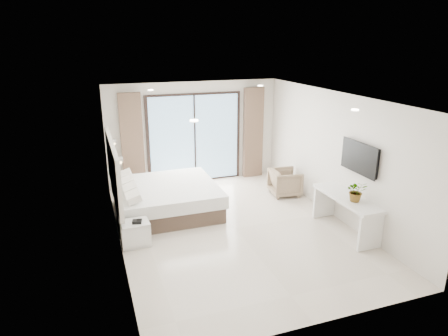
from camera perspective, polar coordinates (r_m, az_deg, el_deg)
The scene contains 8 objects.
ground at distance 8.36m, azimuth 1.57°, elevation -8.60°, with size 6.20×6.20×0.00m, color beige.
room_shell at distance 8.51m, azimuth -1.67°, elevation 3.29°, with size 4.62×6.22×2.72m.
bed at distance 9.08m, azimuth -8.39°, elevation -4.30°, with size 2.24×2.14×0.77m.
nightstand at distance 7.82m, azimuth -12.52°, elevation -9.10°, with size 0.53×0.45×0.47m.
phone at distance 7.65m, azimuth -12.32°, elevation -7.48°, with size 0.17×0.13×0.06m, color black.
console_desk at distance 8.34m, azimuth 17.08°, elevation -5.19°, with size 0.53×1.71×0.77m.
plant at distance 8.02m, azimuth 18.37°, elevation -3.45°, with size 0.37×0.41×0.32m, color #33662D.
armchair at distance 10.07m, azimuth 8.73°, elevation -1.86°, with size 0.70×0.65×0.72m, color #987E63.
Camera 1 is at (-2.68, -6.98, 3.73)m, focal length 32.00 mm.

